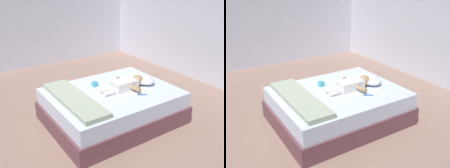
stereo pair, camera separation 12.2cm
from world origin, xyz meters
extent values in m
plane|color=gray|center=(0.00, 0.00, 0.00)|extent=(8.00, 8.00, 0.00)
cube|color=silver|center=(0.00, 3.00, 1.39)|extent=(8.00, 0.12, 2.79)
cube|color=brown|center=(0.03, 0.66, 0.12)|extent=(1.38, 1.75, 0.25)
cube|color=silver|center=(0.03, 0.66, 0.35)|extent=(1.32, 1.68, 0.21)
ellipsoid|color=white|center=(0.02, 1.19, 0.52)|extent=(0.48, 0.29, 0.13)
cube|color=white|center=(0.08, 0.83, 0.52)|extent=(0.22, 0.35, 0.13)
sphere|color=tan|center=(0.08, 1.07, 0.54)|extent=(0.16, 0.16, 0.16)
cylinder|color=tan|center=(-0.10, 0.88, 0.52)|extent=(0.17, 0.10, 0.06)
cylinder|color=tan|center=(0.26, 0.88, 0.52)|extent=(0.17, 0.08, 0.06)
cylinder|color=white|center=(0.03, 0.57, 0.49)|extent=(0.06, 0.20, 0.06)
cylinder|color=white|center=(0.13, 0.57, 0.49)|extent=(0.06, 0.20, 0.06)
cube|color=blue|center=(0.37, 0.91, 0.46)|extent=(0.08, 0.11, 0.01)
cube|color=white|center=(0.41, 0.97, 0.48)|extent=(0.02, 0.03, 0.01)
cube|color=#AAB99E|center=(0.03, 0.09, 0.49)|extent=(1.24, 0.34, 0.06)
cube|color=#45B1D0|center=(-0.24, 0.55, 0.49)|extent=(0.07, 0.07, 0.07)
camera|label=1|loc=(2.70, -1.15, 1.91)|focal=41.38mm
camera|label=2|loc=(2.77, -1.05, 1.91)|focal=41.38mm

